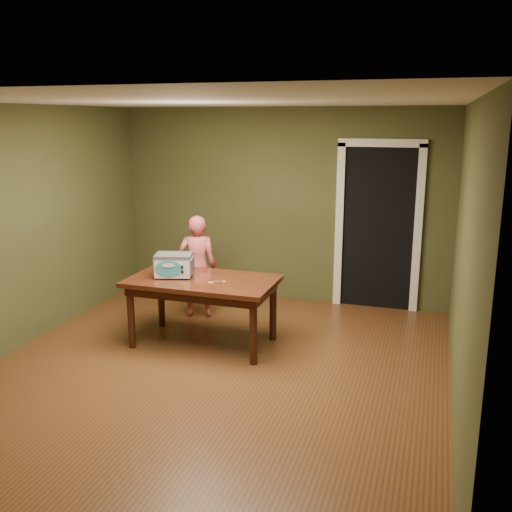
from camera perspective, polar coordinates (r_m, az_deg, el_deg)
name	(u,v)px	position (r m, az deg, el deg)	size (l,w,h in m)	color
floor	(214,370)	(5.83, -4.18, -11.27)	(5.00, 5.00, 0.00)	brown
room_shell	(211,200)	(5.34, -4.50, 5.58)	(4.52, 5.02, 2.61)	#474E2A
doorway	(380,225)	(7.83, 12.32, 3.05)	(1.10, 0.66, 2.25)	black
dining_table	(203,288)	(6.26, -5.35, -3.16)	(1.61, 0.91, 0.75)	#37190C
toy_oven	(174,264)	(6.31, -8.23, -0.83)	(0.47, 0.38, 0.26)	#4C4F54
baking_pan	(217,282)	(6.06, -3.88, -2.59)	(0.10, 0.10, 0.02)	silver
spatula	(217,282)	(6.08, -3.92, -2.61)	(0.18, 0.03, 0.01)	#F4CB6A
child	(197,267)	(7.14, -5.88, -1.06)	(0.47, 0.31, 1.30)	#D55857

